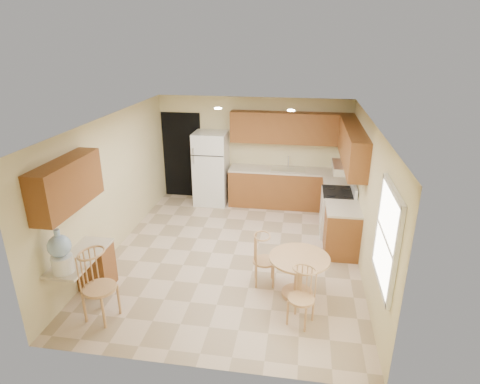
% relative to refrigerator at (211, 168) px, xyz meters
% --- Properties ---
extents(floor, '(5.50, 5.50, 0.00)m').
position_rel_refrigerator_xyz_m(floor, '(0.95, -2.40, -0.86)').
color(floor, beige).
rests_on(floor, ground).
extents(ceiling, '(4.50, 5.50, 0.02)m').
position_rel_refrigerator_xyz_m(ceiling, '(0.95, -2.40, 1.64)').
color(ceiling, white).
rests_on(ceiling, wall_back).
extents(wall_back, '(4.50, 0.02, 2.50)m').
position_rel_refrigerator_xyz_m(wall_back, '(0.95, 0.35, 0.39)').
color(wall_back, beige).
rests_on(wall_back, floor).
extents(wall_front, '(4.50, 0.02, 2.50)m').
position_rel_refrigerator_xyz_m(wall_front, '(0.95, -5.15, 0.39)').
color(wall_front, beige).
rests_on(wall_front, floor).
extents(wall_left, '(0.02, 5.50, 2.50)m').
position_rel_refrigerator_xyz_m(wall_left, '(-1.30, -2.40, 0.39)').
color(wall_left, beige).
rests_on(wall_left, floor).
extents(wall_right, '(0.02, 5.50, 2.50)m').
position_rel_refrigerator_xyz_m(wall_right, '(3.20, -2.40, 0.39)').
color(wall_right, beige).
rests_on(wall_right, floor).
extents(doorway, '(0.90, 0.02, 2.10)m').
position_rel_refrigerator_xyz_m(doorway, '(-0.80, 0.34, 0.19)').
color(doorway, black).
rests_on(doorway, floor).
extents(base_cab_back, '(2.75, 0.60, 0.87)m').
position_rel_refrigerator_xyz_m(base_cab_back, '(1.83, 0.05, -0.43)').
color(base_cab_back, brown).
rests_on(base_cab_back, floor).
extents(counter_back, '(2.75, 0.63, 0.04)m').
position_rel_refrigerator_xyz_m(counter_back, '(1.83, 0.05, 0.03)').
color(counter_back, beige).
rests_on(counter_back, base_cab_back).
extents(base_cab_right_a, '(0.60, 0.59, 0.87)m').
position_rel_refrigerator_xyz_m(base_cab_right_a, '(2.90, -0.54, -0.43)').
color(base_cab_right_a, brown).
rests_on(base_cab_right_a, floor).
extents(counter_right_a, '(0.63, 0.59, 0.04)m').
position_rel_refrigerator_xyz_m(counter_right_a, '(2.90, -0.54, 0.03)').
color(counter_right_a, beige).
rests_on(counter_right_a, base_cab_right_a).
extents(base_cab_right_b, '(0.60, 0.80, 0.87)m').
position_rel_refrigerator_xyz_m(base_cab_right_b, '(2.90, -2.00, -0.43)').
color(base_cab_right_b, brown).
rests_on(base_cab_right_b, floor).
extents(counter_right_b, '(0.63, 0.80, 0.04)m').
position_rel_refrigerator_xyz_m(counter_right_b, '(2.90, -2.00, 0.03)').
color(counter_right_b, beige).
rests_on(counter_right_b, base_cab_right_b).
extents(upper_cab_back, '(2.75, 0.33, 0.70)m').
position_rel_refrigerator_xyz_m(upper_cab_back, '(1.83, 0.19, 0.99)').
color(upper_cab_back, brown).
rests_on(upper_cab_back, wall_back).
extents(upper_cab_right, '(0.33, 2.42, 0.70)m').
position_rel_refrigerator_xyz_m(upper_cab_right, '(3.04, -1.19, 0.99)').
color(upper_cab_right, brown).
rests_on(upper_cab_right, wall_right).
extents(upper_cab_left, '(0.33, 1.40, 0.70)m').
position_rel_refrigerator_xyz_m(upper_cab_left, '(-1.13, -4.00, 0.99)').
color(upper_cab_left, brown).
rests_on(upper_cab_left, wall_left).
extents(sink, '(0.78, 0.44, 0.01)m').
position_rel_refrigerator_xyz_m(sink, '(1.80, 0.05, 0.05)').
color(sink, silver).
rests_on(sink, counter_back).
extents(range_hood, '(0.50, 0.76, 0.14)m').
position_rel_refrigerator_xyz_m(range_hood, '(2.95, -1.22, 0.56)').
color(range_hood, silver).
rests_on(range_hood, upper_cab_right).
extents(desk_pedestal, '(0.48, 0.42, 0.72)m').
position_rel_refrigerator_xyz_m(desk_pedestal, '(-1.05, -3.72, -0.50)').
color(desk_pedestal, brown).
rests_on(desk_pedestal, floor).
extents(desk_top, '(0.50, 1.20, 0.04)m').
position_rel_refrigerator_xyz_m(desk_top, '(-1.05, -4.10, -0.11)').
color(desk_top, beige).
rests_on(desk_top, desk_pedestal).
extents(window, '(0.06, 1.12, 1.30)m').
position_rel_refrigerator_xyz_m(window, '(3.18, -4.25, 0.64)').
color(window, white).
rests_on(window, wall_right).
extents(can_light_a, '(0.14, 0.14, 0.02)m').
position_rel_refrigerator_xyz_m(can_light_a, '(0.45, -1.20, 1.62)').
color(can_light_a, white).
rests_on(can_light_a, ceiling).
extents(can_light_b, '(0.14, 0.14, 0.02)m').
position_rel_refrigerator_xyz_m(can_light_b, '(1.85, -1.20, 1.62)').
color(can_light_b, white).
rests_on(can_light_b, ceiling).
extents(refrigerator, '(0.76, 0.74, 1.73)m').
position_rel_refrigerator_xyz_m(refrigerator, '(0.00, 0.00, 0.00)').
color(refrigerator, white).
rests_on(refrigerator, floor).
extents(stove, '(0.65, 0.76, 1.09)m').
position_rel_refrigerator_xyz_m(stove, '(2.88, -1.22, -0.39)').
color(stove, white).
rests_on(stove, floor).
extents(dining_table, '(0.92, 0.92, 0.68)m').
position_rel_refrigerator_xyz_m(dining_table, '(2.15, -3.47, -0.42)').
color(dining_table, tan).
rests_on(dining_table, floor).
extents(chair_table_a, '(0.38, 0.50, 0.87)m').
position_rel_refrigerator_xyz_m(chair_table_a, '(1.60, -3.31, -0.34)').
color(chair_table_a, tan).
rests_on(chair_table_a, floor).
extents(chair_table_b, '(0.38, 0.42, 0.85)m').
position_rel_refrigerator_xyz_m(chair_table_b, '(2.20, -4.20, -0.35)').
color(chair_table_b, tan).
rests_on(chair_table_b, floor).
extents(chair_desk, '(0.46, 0.60, 1.05)m').
position_rel_refrigerator_xyz_m(chair_desk, '(-0.60, -4.55, -0.23)').
color(chair_desk, tan).
rests_on(chair_desk, floor).
extents(water_crock, '(0.31, 0.31, 0.64)m').
position_rel_refrigerator_xyz_m(water_crock, '(-1.05, -4.52, 0.20)').
color(water_crock, white).
rests_on(water_crock, desk_top).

